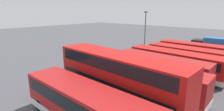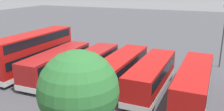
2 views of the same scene
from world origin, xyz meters
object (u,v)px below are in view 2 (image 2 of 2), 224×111
(bus_single_deck_fourth, at_px, (89,65))
(bus_single_deck_seventh, at_px, (12,55))
(bus_double_decker_sixth, at_px, (34,51))
(bus_single_deck_fifth, at_px, (57,63))
(bus_single_deck_near_end, at_px, (194,82))
(bus_single_deck_third, at_px, (119,70))
(waste_bin_yellow, at_px, (135,53))
(car_hatchback_silver, at_px, (52,35))
(bus_single_deck_second, at_px, (151,75))
(lamp_post_tall, at_px, (224,32))

(bus_single_deck_fourth, bearing_deg, bus_single_deck_seventh, 0.19)
(bus_double_decker_sixth, bearing_deg, bus_single_deck_fifth, 169.21)
(bus_single_deck_near_end, distance_m, bus_single_deck_third, 7.33)
(bus_single_deck_fourth, relative_size, bus_single_deck_seventh, 0.95)
(waste_bin_yellow, bearing_deg, car_hatchback_silver, -15.12)
(bus_single_deck_second, relative_size, bus_single_deck_seventh, 0.94)
(bus_double_decker_sixth, bearing_deg, bus_single_deck_second, 178.81)
(bus_single_deck_third, xyz_separation_m, lamp_post_tall, (-9.63, -10.23, 2.88))
(bus_single_deck_fifth, relative_size, car_hatchback_silver, 2.35)
(bus_single_deck_fourth, xyz_separation_m, lamp_post_tall, (-13.12, -10.08, 2.88))
(bus_single_deck_second, relative_size, bus_single_deck_third, 0.89)
(bus_double_decker_sixth, bearing_deg, car_hatchback_silver, -60.01)
(waste_bin_yellow, bearing_deg, bus_single_deck_fourth, 80.36)
(waste_bin_yellow, bearing_deg, bus_single_deck_second, 115.06)
(bus_single_deck_third, relative_size, car_hatchback_silver, 2.60)
(bus_single_deck_seventh, bearing_deg, lamp_post_tall, -156.99)
(bus_single_deck_third, xyz_separation_m, bus_single_deck_fourth, (3.49, -0.14, -0.00))
(bus_single_deck_seventh, bearing_deg, bus_double_decker_sixth, -178.87)
(bus_single_deck_fifth, xyz_separation_m, bus_single_deck_seventh, (7.11, -0.63, 0.00))
(bus_single_deck_near_end, xyz_separation_m, bus_single_deck_seventh, (21.51, -0.43, -0.00))
(bus_single_deck_fifth, bearing_deg, waste_bin_yellow, -115.52)
(bus_single_deck_fourth, height_order, bus_double_decker_sixth, bus_double_decker_sixth)
(lamp_post_tall, bearing_deg, bus_single_deck_fifth, 32.74)
(bus_single_deck_fourth, bearing_deg, car_hatchback_silver, -43.77)
(bus_double_decker_sixth, xyz_separation_m, bus_single_deck_seventh, (3.44, 0.07, -0.83))
(bus_single_deck_second, bearing_deg, bus_double_decker_sixth, -1.19)
(bus_single_deck_near_end, xyz_separation_m, bus_single_deck_second, (3.90, -0.20, -0.00))
(bus_single_deck_fifth, bearing_deg, lamp_post_tall, -147.26)
(bus_double_decker_sixth, xyz_separation_m, waste_bin_yellow, (-9.07, -10.62, -1.97))
(bus_single_deck_second, relative_size, bus_single_deck_fourth, 0.99)
(bus_single_deck_near_end, bearing_deg, lamp_post_tall, -102.38)
(bus_single_deck_near_end, bearing_deg, bus_single_deck_seventh, -1.14)
(bus_single_deck_fourth, xyz_separation_m, bus_double_decker_sixth, (7.26, -0.03, 0.83))
(bus_single_deck_near_end, relative_size, bus_single_deck_third, 0.95)
(bus_single_deck_fourth, height_order, bus_single_deck_seventh, same)
(bus_single_deck_near_end, height_order, bus_single_deck_third, same)
(bus_single_deck_fifth, height_order, lamp_post_tall, lamp_post_tall)
(bus_single_deck_second, height_order, car_hatchback_silver, bus_single_deck_second)
(bus_single_deck_near_end, distance_m, car_hatchback_silver, 31.39)
(bus_single_deck_second, height_order, bus_single_deck_third, same)
(bus_single_deck_second, xyz_separation_m, bus_single_deck_fifth, (10.50, 0.41, 0.00))
(bus_single_deck_third, distance_m, car_hatchback_silver, 25.17)
(bus_double_decker_sixth, bearing_deg, bus_single_deck_seventh, 1.13)
(bus_single_deck_fifth, distance_m, waste_bin_yellow, 12.59)
(bus_single_deck_fourth, xyz_separation_m, waste_bin_yellow, (-1.81, -10.65, -1.14))
(bus_single_deck_second, distance_m, bus_single_deck_fifth, 10.51)
(car_hatchback_silver, bearing_deg, bus_single_deck_second, 145.68)
(bus_single_deck_second, relative_size, waste_bin_yellow, 10.76)
(waste_bin_yellow, bearing_deg, bus_single_deck_near_end, 129.00)
(bus_single_deck_second, height_order, bus_single_deck_fourth, same)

